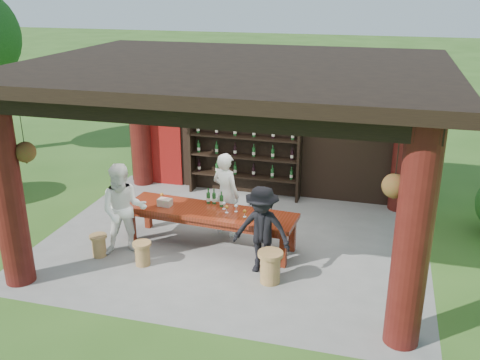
% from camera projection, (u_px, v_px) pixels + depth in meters
% --- Properties ---
extents(ground, '(90.00, 90.00, 0.00)m').
position_uv_depth(ground, '(235.00, 241.00, 10.61)').
color(ground, '#2D5119').
rests_on(ground, ground).
extents(pavilion, '(7.50, 6.00, 3.60)m').
position_uv_depth(pavilion, '(240.00, 132.00, 10.26)').
color(pavilion, slate).
rests_on(pavilion, ground).
extents(wine_shelf, '(2.68, 0.41, 2.35)m').
position_uv_depth(wine_shelf, '(244.00, 148.00, 12.53)').
color(wine_shelf, black).
rests_on(wine_shelf, ground).
extents(tasting_table, '(3.39, 1.10, 0.75)m').
position_uv_depth(tasting_table, '(210.00, 216.00, 10.22)').
color(tasting_table, '#571E0C').
rests_on(tasting_table, ground).
extents(stool_near_left, '(0.34, 0.34, 0.44)m').
position_uv_depth(stool_near_left, '(142.00, 253.00, 9.65)').
color(stool_near_left, olive).
rests_on(stool_near_left, ground).
extents(stool_near_right, '(0.43, 0.43, 0.57)m').
position_uv_depth(stool_near_right, '(270.00, 266.00, 9.06)').
color(stool_near_right, olive).
rests_on(stool_near_right, ground).
extents(stool_far_left, '(0.33, 0.33, 0.43)m').
position_uv_depth(stool_far_left, '(99.00, 245.00, 9.96)').
color(stool_far_left, olive).
rests_on(stool_far_left, ground).
extents(host, '(0.74, 0.62, 1.72)m').
position_uv_depth(host, '(226.00, 194.00, 10.63)').
color(host, white).
rests_on(host, ground).
extents(guest_woman, '(1.05, 0.95, 1.78)m').
position_uv_depth(guest_woman, '(124.00, 210.00, 9.83)').
color(guest_woman, white).
rests_on(guest_woman, ground).
extents(guest_man, '(1.08, 0.68, 1.60)m').
position_uv_depth(guest_man, '(262.00, 230.00, 9.24)').
color(guest_man, black).
rests_on(guest_man, ground).
extents(table_bottles, '(0.37, 0.17, 0.31)m').
position_uv_depth(table_bottles, '(215.00, 197.00, 10.38)').
color(table_bottles, '#194C1E').
rests_on(table_bottles, tasting_table).
extents(table_glasses, '(2.21, 0.43, 0.15)m').
position_uv_depth(table_glasses, '(230.00, 208.00, 10.09)').
color(table_glasses, silver).
rests_on(table_glasses, tasting_table).
extents(napkin_basket, '(0.27, 0.20, 0.14)m').
position_uv_depth(napkin_basket, '(165.00, 202.00, 10.35)').
color(napkin_basket, '#BF6672').
rests_on(napkin_basket, tasting_table).
extents(shrubs, '(20.19, 8.01, 1.36)m').
position_uv_depth(shrubs, '(317.00, 198.00, 11.27)').
color(shrubs, '#194C14').
rests_on(shrubs, ground).
extents(trees, '(21.83, 9.32, 4.80)m').
position_uv_depth(trees, '(420.00, 66.00, 9.97)').
color(trees, '#3F2819').
rests_on(trees, ground).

